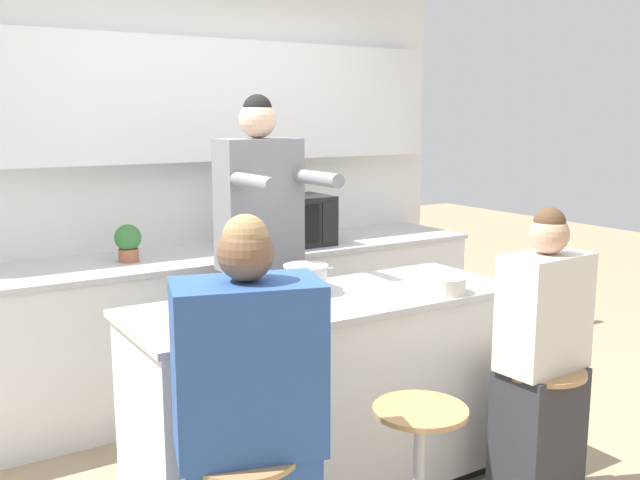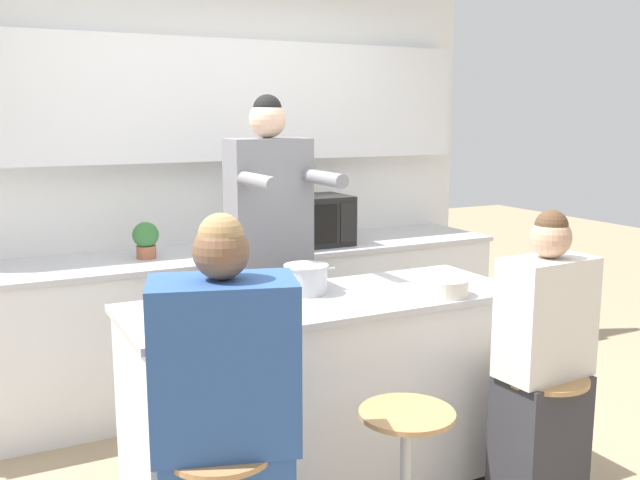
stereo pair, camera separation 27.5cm
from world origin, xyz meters
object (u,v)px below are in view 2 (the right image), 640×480
object	(u,v)px
cooking_pot	(306,279)
microwave	(308,221)
person_cooking	(270,272)
potted_plant	(146,239)
bar_stool_rightmost	(541,443)
kitchen_island	(327,396)
fruit_bowl	(445,287)
coffee_cup_near	(225,301)
person_wrapped_blanket	(226,438)
person_seated_near	(542,383)
banana_bunch	(198,297)

from	to	relation	value
cooking_pot	microwave	xyz separation A→B (m)	(0.60, 1.20, 0.07)
person_cooking	potted_plant	world-z (taller)	person_cooking
bar_stool_rightmost	microwave	size ratio (longest dim) A/B	1.23
kitchen_island	microwave	bearing A→B (deg)	67.19
fruit_bowl	coffee_cup_near	world-z (taller)	coffee_cup_near
person_cooking	microwave	size ratio (longest dim) A/B	3.48
fruit_bowl	microwave	world-z (taller)	microwave
person_cooking	fruit_bowl	world-z (taller)	person_cooking
microwave	bar_stool_rightmost	bearing A→B (deg)	-84.95
coffee_cup_near	kitchen_island	bearing A→B (deg)	-1.06
coffee_cup_near	microwave	world-z (taller)	microwave
bar_stool_rightmost	person_wrapped_blanket	world-z (taller)	person_wrapped_blanket
person_wrapped_blanket	fruit_bowl	distance (m)	1.28
person_seated_near	microwave	xyz separation A→B (m)	(-0.17, 1.91, 0.46)
banana_bunch	person_cooking	bearing A→B (deg)	41.94
potted_plant	cooking_pot	bearing A→B (deg)	-71.28
microwave	potted_plant	distance (m)	1.03
person_cooking	microwave	xyz separation A→B (m)	(0.54, 0.63, 0.15)
cooking_pot	coffee_cup_near	distance (m)	0.44
person_cooking	coffee_cup_near	size ratio (longest dim) A/B	17.53
kitchen_island	microwave	xyz separation A→B (m)	(0.55, 1.31, 0.60)
kitchen_island	person_cooking	distance (m)	0.81
kitchen_island	banana_bunch	distance (m)	0.74
bar_stool_rightmost	person_cooking	distance (m)	1.58
person_seated_near	fruit_bowl	bearing A→B (deg)	117.24
microwave	coffee_cup_near	bearing A→B (deg)	-128.10
kitchen_island	microwave	distance (m)	1.55
cooking_pot	kitchen_island	bearing A→B (deg)	-66.70
person_cooking	potted_plant	xyz separation A→B (m)	(-0.49, 0.68, 0.11)
kitchen_island	potted_plant	size ratio (longest dim) A/B	8.43
banana_bunch	potted_plant	xyz separation A→B (m)	(0.06, 1.17, 0.07)
potted_plant	banana_bunch	bearing A→B (deg)	-92.92
kitchen_island	person_cooking	xyz separation A→B (m)	(0.02, 0.68, 0.44)
person_seated_near	fruit_bowl	world-z (taller)	person_seated_near
bar_stool_rightmost	coffee_cup_near	bearing A→B (deg)	152.59
person_seated_near	potted_plant	xyz separation A→B (m)	(-1.19, 1.96, 0.42)
microwave	potted_plant	size ratio (longest dim) A/B	2.47
kitchen_island	bar_stool_rightmost	distance (m)	0.95
fruit_bowl	potted_plant	world-z (taller)	potted_plant
kitchen_island	potted_plant	bearing A→B (deg)	109.10
fruit_bowl	banana_bunch	size ratio (longest dim) A/B	1.51
person_wrapped_blanket	microwave	size ratio (longest dim) A/B	2.71
cooking_pot	banana_bunch	distance (m)	0.49
coffee_cup_near	potted_plant	xyz separation A→B (m)	(-0.00, 1.35, 0.05)
person_wrapped_blanket	person_cooking	bearing A→B (deg)	77.82
bar_stool_rightmost	microwave	distance (m)	2.06
person_seated_near	coffee_cup_near	world-z (taller)	person_seated_near
kitchen_island	person_wrapped_blanket	world-z (taller)	person_wrapped_blanket
person_wrapped_blanket	coffee_cup_near	size ratio (longest dim) A/B	13.64
banana_bunch	microwave	distance (m)	1.57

